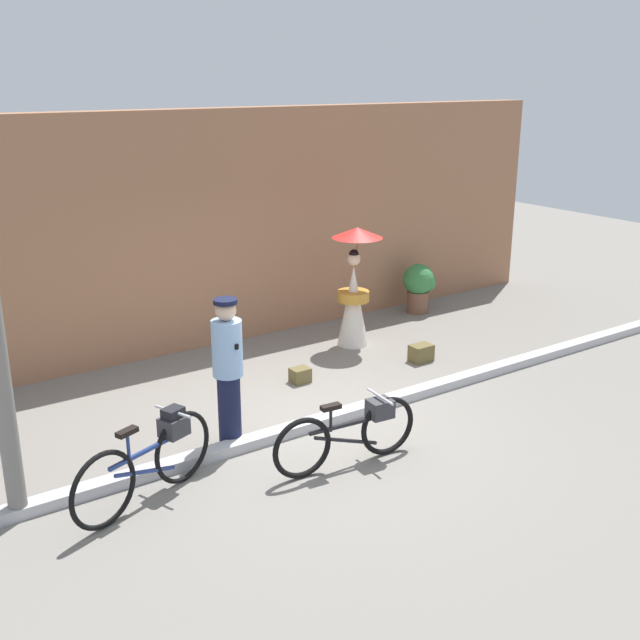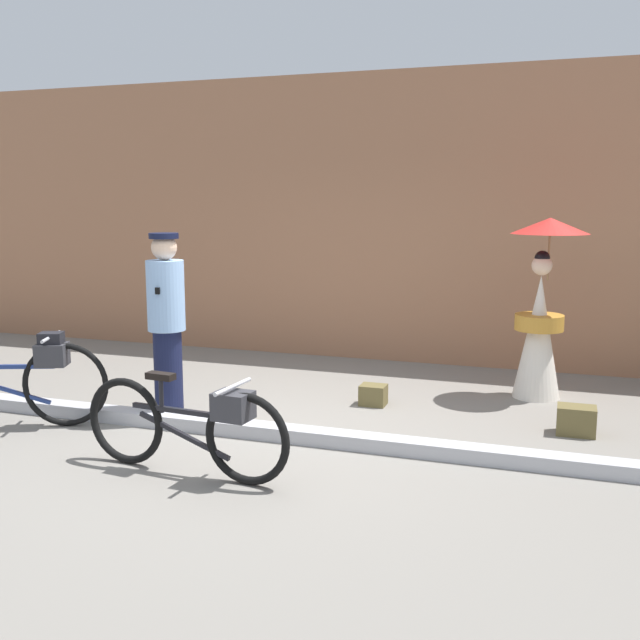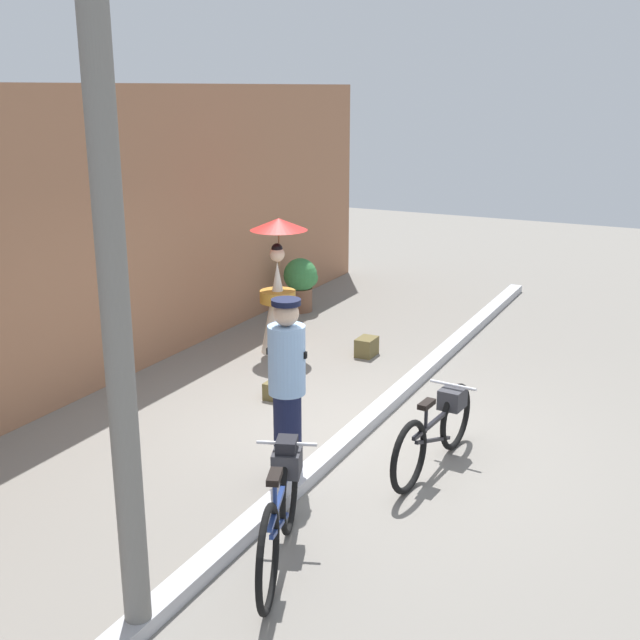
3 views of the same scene
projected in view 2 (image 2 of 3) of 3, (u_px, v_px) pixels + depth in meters
name	position (u px, v px, depth m)	size (l,w,h in m)	color
ground_plane	(266.00, 438.00, 6.27)	(30.00, 30.00, 0.00)	gray
building_wall	(372.00, 219.00, 9.27)	(14.00, 0.40, 3.56)	#9E6B4C
sidewalk_curb	(266.00, 431.00, 6.26)	(14.00, 0.20, 0.12)	#B2B2B7
bicycle_near_officer	(191.00, 425.00, 5.37)	(1.75, 0.48, 0.75)	black
bicycle_far_side	(16.00, 377.00, 6.51)	(1.69, 0.72, 0.87)	black
person_officer	(167.00, 322.00, 6.63)	(0.34, 0.38, 1.73)	#141938
person_with_parasol	(541.00, 310.00, 7.42)	(0.77, 0.77, 1.85)	silver
backpack_on_pavement	(576.00, 420.00, 6.34)	(0.33, 0.23, 0.25)	brown
backpack_spare	(373.00, 395.00, 7.26)	(0.25, 0.21, 0.20)	brown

